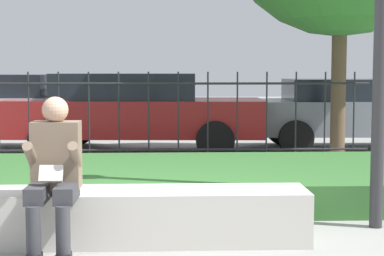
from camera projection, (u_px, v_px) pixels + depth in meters
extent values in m
plane|color=gray|center=(162.00, 242.00, 5.47)|extent=(60.00, 60.00, 0.00)
cube|color=beige|center=(147.00, 216.00, 5.44)|extent=(2.73, 0.58, 0.45)
cube|color=#9B978F|center=(147.00, 238.00, 5.46)|extent=(2.62, 0.53, 0.08)
cylinder|color=#38383D|center=(33.00, 230.00, 4.78)|extent=(0.11, 0.11, 0.36)
cube|color=#38383D|center=(38.00, 193.00, 4.97)|extent=(0.15, 0.42, 0.13)
cylinder|color=#38383D|center=(63.00, 230.00, 4.79)|extent=(0.11, 0.11, 0.36)
cube|color=#38383D|center=(67.00, 193.00, 4.97)|extent=(0.15, 0.42, 0.13)
cube|color=#7A6651|center=(56.00, 155.00, 5.16)|extent=(0.38, 0.24, 0.54)
sphere|color=tan|center=(55.00, 110.00, 5.10)|extent=(0.21, 0.21, 0.21)
cylinder|color=#7A6651|center=(31.00, 155.00, 4.99)|extent=(0.08, 0.29, 0.24)
cylinder|color=#7A6651|center=(75.00, 155.00, 5.00)|extent=(0.08, 0.29, 0.24)
cube|color=beige|center=(51.00, 174.00, 4.91)|extent=(0.18, 0.09, 0.13)
cube|color=#33662D|center=(163.00, 181.00, 7.45)|extent=(8.11, 2.62, 0.34)
cylinder|color=#232326|center=(164.00, 150.00, 9.48)|extent=(6.11, 0.03, 0.03)
cylinder|color=#232326|center=(163.00, 84.00, 9.39)|extent=(6.11, 0.03, 0.03)
cylinder|color=#232326|center=(29.00, 121.00, 9.36)|extent=(0.02, 0.02, 1.44)
cylinder|color=#232326|center=(59.00, 121.00, 9.38)|extent=(0.02, 0.02, 1.44)
cylinder|color=#232326|center=(89.00, 121.00, 9.39)|extent=(0.02, 0.02, 1.44)
cylinder|color=#232326|center=(119.00, 121.00, 9.41)|extent=(0.02, 0.02, 1.44)
cylinder|color=#232326|center=(149.00, 121.00, 9.43)|extent=(0.02, 0.02, 1.44)
cylinder|color=#232326|center=(178.00, 121.00, 9.45)|extent=(0.02, 0.02, 1.44)
cylinder|color=#232326|center=(208.00, 121.00, 9.47)|extent=(0.02, 0.02, 1.44)
cylinder|color=#232326|center=(237.00, 120.00, 9.48)|extent=(0.02, 0.02, 1.44)
cylinder|color=#232326|center=(266.00, 120.00, 9.50)|extent=(0.02, 0.02, 1.44)
cylinder|color=#232326|center=(296.00, 120.00, 9.52)|extent=(0.02, 0.02, 1.44)
cylinder|color=#232326|center=(325.00, 120.00, 9.54)|extent=(0.02, 0.02, 1.44)
cylinder|color=#232326|center=(354.00, 120.00, 9.55)|extent=(0.02, 0.02, 1.44)
cube|color=maroon|center=(136.00, 117.00, 11.30)|extent=(4.51, 1.90, 0.63)
cube|color=black|center=(126.00, 86.00, 11.25)|extent=(2.51, 1.60, 0.45)
cylinder|color=black|center=(215.00, 140.00, 10.50)|extent=(0.65, 0.23, 0.64)
cylinder|color=black|center=(213.00, 131.00, 12.14)|extent=(0.65, 0.23, 0.64)
cylinder|color=black|center=(48.00, 140.00, 10.52)|extent=(0.65, 0.23, 0.64)
cylinder|color=black|center=(68.00, 131.00, 12.16)|extent=(0.65, 0.23, 0.64)
cube|color=slate|center=(363.00, 116.00, 11.84)|extent=(4.49, 1.84, 0.61)
cube|color=black|center=(354.00, 90.00, 11.79)|extent=(2.49, 1.58, 0.39)
cylinder|color=black|center=(296.00, 138.00, 11.02)|extent=(0.61, 0.22, 0.61)
cylinder|color=black|center=(281.00, 129.00, 12.69)|extent=(0.61, 0.22, 0.61)
cylinder|color=black|center=(59.00, 138.00, 10.85)|extent=(0.66, 0.23, 0.65)
cylinder|color=black|center=(79.00, 128.00, 12.64)|extent=(0.66, 0.23, 0.65)
cylinder|color=#2D2D30|center=(381.00, 1.00, 5.80)|extent=(0.12, 0.12, 4.17)
cylinder|color=brown|center=(339.00, 73.00, 10.13)|extent=(0.23, 0.23, 2.84)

